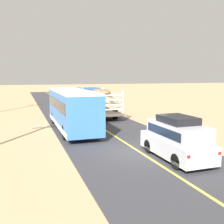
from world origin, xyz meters
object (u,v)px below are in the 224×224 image
suv_near (177,138)px  bus (72,109)px  boulder_near_shoulder (113,101)px  car_far (70,99)px  livestock_truck (93,98)px

suv_near → bus: size_ratio=0.46×
suv_near → boulder_near_shoulder: bearing=77.4°
car_far → boulder_near_shoulder: 7.06m
livestock_truck → boulder_near_shoulder: (5.79, 9.31, -1.36)m
suv_near → car_far: suv_near is taller
suv_near → bus: 10.12m
suv_near → livestock_truck: 17.68m
car_far → boulder_near_shoulder: size_ratio=3.40×
bus → boulder_near_shoulder: size_ratio=7.74×
livestock_truck → bus: 9.18m
livestock_truck → boulder_near_shoulder: livestock_truck is taller
boulder_near_shoulder → bus: bearing=-119.0°
livestock_truck → car_far: bearing=92.2°
suv_near → boulder_near_shoulder: suv_near is taller
suv_near → livestock_truck: bearing=89.3°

